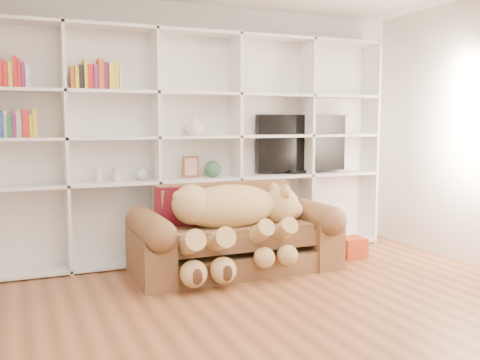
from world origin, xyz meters
name	(u,v)px	position (x,y,z in m)	size (l,w,h in m)	color
floor	(306,337)	(0.00, 0.00, 0.00)	(5.00, 5.00, 0.00)	brown
wall_back	(191,132)	(0.00, 2.50, 1.35)	(5.00, 0.02, 2.70)	silver
bookshelf	(173,136)	(-0.24, 2.36, 1.31)	(4.43, 0.35, 2.40)	white
sofa	(235,238)	(0.18, 1.72, 0.32)	(1.99, 0.86, 0.84)	brown
teddy_bear	(233,216)	(0.10, 1.55, 0.58)	(1.43, 0.80, 0.83)	tan
throw_pillow	(176,209)	(-0.37, 1.86, 0.63)	(0.40, 0.13, 0.40)	#540E10
gift_box	(352,247)	(1.54, 1.69, 0.11)	(0.27, 0.25, 0.21)	#AD3517
tv	(301,144)	(1.29, 2.35, 1.20)	(1.14, 0.18, 0.67)	black
picture_frame	(191,167)	(-0.07, 2.30, 0.99)	(0.18, 0.03, 0.22)	brown
green_vase	(213,169)	(0.17, 2.30, 0.96)	(0.18, 0.18, 0.18)	#2C553A
figurine_tall	(98,175)	(-1.02, 2.30, 0.94)	(0.07, 0.07, 0.14)	beige
figurine_short	(117,175)	(-0.84, 2.30, 0.93)	(0.08, 0.08, 0.13)	beige
snow_globe	(142,174)	(-0.59, 2.30, 0.93)	(0.12, 0.12, 0.12)	silver
shelf_vase	(194,126)	(-0.03, 2.30, 1.42)	(0.19, 0.19, 0.20)	beige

